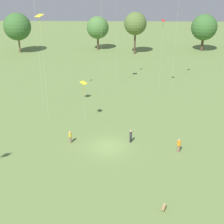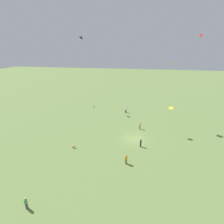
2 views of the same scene
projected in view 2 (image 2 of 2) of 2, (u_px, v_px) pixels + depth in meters
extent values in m
plane|color=olive|center=(135.00, 139.00, 36.59)|extent=(240.00, 240.00, 0.00)
cylinder|color=#4C4C51|center=(27.00, 206.00, 20.81)|extent=(0.39, 0.39, 0.83)
cylinder|color=#4C9956|center=(26.00, 201.00, 20.56)|extent=(0.45, 0.45, 0.56)
sphere|color=beige|center=(25.00, 199.00, 20.42)|extent=(0.24, 0.24, 0.24)
cylinder|color=#232328|center=(126.00, 111.00, 50.97)|extent=(0.50, 0.50, 0.81)
cylinder|color=white|center=(126.00, 109.00, 50.73)|extent=(0.59, 0.59, 0.56)
sphere|color=tan|center=(126.00, 108.00, 50.59)|extent=(0.24, 0.24, 0.24)
cylinder|color=#232328|center=(141.00, 145.00, 33.66)|extent=(0.39, 0.39, 0.79)
cylinder|color=#333338|center=(141.00, 141.00, 33.40)|extent=(0.46, 0.46, 0.67)
sphere|color=beige|center=(141.00, 139.00, 33.24)|extent=(0.24, 0.24, 0.24)
cylinder|color=#847056|center=(140.00, 127.00, 40.79)|extent=(0.46, 0.46, 0.88)
cylinder|color=gold|center=(140.00, 125.00, 40.54)|extent=(0.55, 0.55, 0.56)
sphere|color=tan|center=(140.00, 123.00, 40.39)|extent=(0.24, 0.24, 0.24)
cylinder|color=#847056|center=(126.00, 161.00, 28.75)|extent=(0.41, 0.41, 0.89)
cylinder|color=orange|center=(126.00, 158.00, 28.49)|extent=(0.49, 0.49, 0.61)
sphere|color=tan|center=(126.00, 155.00, 28.34)|extent=(0.24, 0.24, 0.24)
cube|color=black|center=(81.00, 38.00, 49.24)|extent=(1.02, 1.14, 0.65)
cylinder|color=green|center=(81.00, 41.00, 49.53)|extent=(0.04, 0.04, 1.09)
cylinder|color=silver|center=(83.00, 74.00, 52.86)|extent=(0.01, 0.01, 20.47)
cube|color=yellow|center=(173.00, 62.00, 38.48)|extent=(1.33, 1.32, 0.32)
cylinder|color=yellow|center=(173.00, 67.00, 38.82)|extent=(0.04, 0.04, 1.35)
cylinder|color=silver|center=(169.00, 95.00, 41.13)|extent=(0.01, 0.01, 14.94)
cube|color=red|center=(201.00, 35.00, 37.48)|extent=(0.58, 0.69, 0.45)
cylinder|color=red|center=(201.00, 38.00, 37.65)|extent=(0.04, 0.04, 0.60)
cylinder|color=silver|center=(193.00, 82.00, 41.09)|extent=(0.01, 0.01, 20.45)
cube|color=yellow|center=(171.00, 108.00, 36.71)|extent=(1.12, 1.14, 0.34)
cylinder|color=orange|center=(170.00, 112.00, 37.02)|extent=(0.04, 0.04, 1.29)
cylinder|color=silver|center=(169.00, 121.00, 37.77)|extent=(0.01, 0.01, 6.02)
cylinder|color=tan|center=(73.00, 146.00, 33.34)|extent=(0.50, 0.62, 0.31)
sphere|color=tan|center=(74.00, 146.00, 33.14)|extent=(0.28, 0.28, 0.28)
cylinder|color=tan|center=(73.00, 147.00, 33.43)|extent=(0.14, 0.14, 0.21)
cube|color=#33518C|center=(94.00, 107.00, 55.42)|extent=(0.40, 0.40, 0.26)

